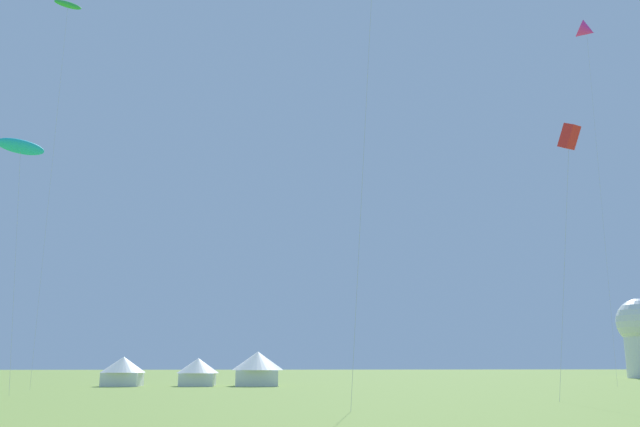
# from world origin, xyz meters

# --- Properties ---
(kite_cyan_parafoil) EXTENTS (3.53, 3.61, 17.92)m
(kite_cyan_parafoil) POSITION_xyz_m (-20.96, 43.04, 17.25)
(kite_cyan_parafoil) COLOR #1EB7CC
(kite_cyan_parafoil) RESTS_ON ground
(kite_magenta_delta) EXTENTS (3.12, 3.58, 37.44)m
(kite_magenta_delta) POSITION_xyz_m (29.87, 57.52, 36.24)
(kite_magenta_delta) COLOR #E02DA3
(kite_magenta_delta) RESTS_ON ground
(kite_red_box) EXTENTS (3.09, 1.87, 16.47)m
(kite_red_box) POSITION_xyz_m (15.50, 34.05, 15.60)
(kite_red_box) COLOR red
(kite_red_box) RESTS_ON ground
(kite_green_parafoil) EXTENTS (2.59, 2.96, 34.71)m
(kite_green_parafoil) POSITION_xyz_m (-22.02, 52.47, 34.14)
(kite_green_parafoil) COLOR green
(kite_green_parafoil) RESTS_ON ground
(festival_tent_right) EXTENTS (4.00, 4.00, 2.60)m
(festival_tent_right) POSITION_xyz_m (-16.17, 58.53, 1.44)
(festival_tent_right) COLOR white
(festival_tent_right) RESTS_ON ground
(festival_tent_center) EXTENTS (3.82, 3.82, 2.48)m
(festival_tent_center) POSITION_xyz_m (-9.46, 58.53, 1.38)
(festival_tent_center) COLOR white
(festival_tent_center) RESTS_ON ground
(festival_tent_left) EXTENTS (4.72, 4.72, 3.07)m
(festival_tent_left) POSITION_xyz_m (-4.04, 58.53, 1.70)
(festival_tent_left) COLOR white
(festival_tent_left) RESTS_ON ground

